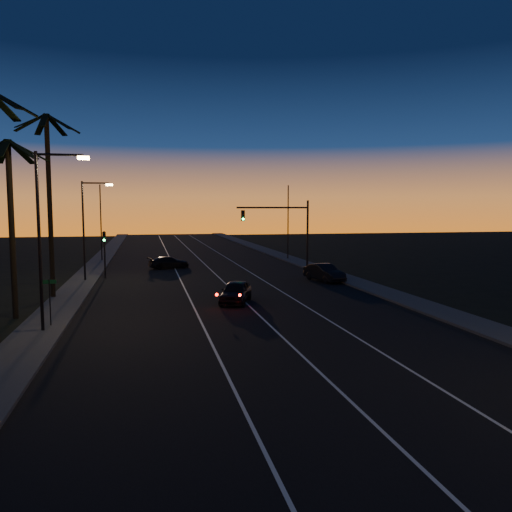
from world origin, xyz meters
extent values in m
cube|color=black|center=(0.00, 30.00, 0.01)|extent=(20.00, 170.00, 0.01)
cube|color=#333331|center=(-11.20, 30.00, 0.08)|extent=(2.40, 170.00, 0.16)
cube|color=#333331|center=(11.20, 30.00, 0.08)|extent=(2.40, 170.00, 0.16)
cube|color=silver|center=(-3.00, 30.00, 0.02)|extent=(0.12, 160.00, 0.01)
cube|color=silver|center=(0.50, 30.00, 0.02)|extent=(0.12, 160.00, 0.01)
cube|color=silver|center=(4.00, 30.00, 0.02)|extent=(0.12, 160.00, 0.01)
cube|color=black|center=(-11.57, 18.26, 10.94)|extent=(2.18, 0.92, 1.18)
cube|color=black|center=(-12.16, 18.97, 10.94)|extent=(1.25, 2.12, 1.18)
cube|color=black|center=(-11.75, 17.36, 10.94)|extent=(1.95, 1.61, 1.18)
cylinder|color=black|center=(-13.20, 24.00, 5.00)|extent=(0.32, 0.32, 10.00)
cube|color=black|center=(-12.17, 24.26, 9.44)|extent=(2.18, 0.92, 1.18)
cube|color=black|center=(-12.76, 24.97, 9.44)|extent=(1.25, 2.12, 1.18)
cube|color=black|center=(-13.68, 24.94, 9.44)|extent=(1.34, 2.09, 1.18)
cube|color=black|center=(-13.17, 22.94, 9.44)|extent=(0.45, 2.16, 1.18)
cube|color=black|center=(-12.35, 23.36, 9.44)|extent=(1.95, 1.61, 1.18)
cylinder|color=black|center=(-12.20, 30.00, 6.25)|extent=(0.32, 0.32, 12.50)
cube|color=black|center=(-11.17, 30.26, 11.94)|extent=(2.18, 0.92, 1.18)
cube|color=black|center=(-11.76, 30.97, 11.94)|extent=(1.25, 2.12, 1.18)
cube|color=black|center=(-12.68, 30.94, 11.94)|extent=(1.34, 2.09, 1.18)
cube|color=black|center=(-13.24, 30.21, 11.94)|extent=(2.18, 0.82, 1.18)
cube|color=black|center=(-13.01, 29.32, 11.94)|extent=(1.90, 1.69, 1.18)
cube|color=black|center=(-12.17, 28.94, 11.94)|extent=(0.45, 2.16, 1.18)
cube|color=black|center=(-11.35, 29.36, 11.94)|extent=(1.95, 1.61, 1.18)
cylinder|color=black|center=(-11.00, 20.00, 4.50)|extent=(0.16, 0.16, 9.00)
cylinder|color=black|center=(-9.90, 20.00, 8.85)|extent=(2.20, 0.12, 0.12)
cube|color=#E8AB5D|center=(-8.80, 20.00, 8.72)|extent=(0.55, 0.26, 0.16)
cylinder|color=black|center=(-11.00, 38.00, 4.25)|extent=(0.16, 0.16, 8.50)
cylinder|color=black|center=(-9.90, 38.00, 8.35)|extent=(2.20, 0.12, 0.12)
cube|color=#E8AB5D|center=(-8.80, 38.00, 8.22)|extent=(0.55, 0.26, 0.16)
cylinder|color=black|center=(-10.80, 21.00, 1.30)|extent=(0.06, 0.06, 2.60)
cube|color=#0D5020|center=(-10.80, 21.00, 2.45)|extent=(0.70, 0.03, 0.20)
cylinder|color=black|center=(9.50, 40.00, 3.50)|extent=(0.20, 0.20, 7.00)
cylinder|color=black|center=(6.00, 40.00, 6.30)|extent=(7.00, 0.16, 0.16)
cube|color=black|center=(3.10, 40.00, 5.55)|extent=(0.32, 0.28, 1.00)
sphere|color=black|center=(3.10, 39.83, 5.87)|extent=(0.20, 0.20, 0.20)
sphere|color=black|center=(3.10, 39.83, 5.55)|extent=(0.20, 0.20, 0.20)
sphere|color=#14FF59|center=(3.10, 39.83, 5.23)|extent=(0.20, 0.20, 0.20)
cylinder|color=black|center=(-9.50, 40.00, 2.10)|extent=(0.14, 0.14, 4.20)
cube|color=black|center=(-9.50, 40.00, 3.70)|extent=(0.28, 0.25, 0.90)
sphere|color=black|center=(-9.50, 39.85, 3.98)|extent=(0.18, 0.18, 0.18)
sphere|color=black|center=(-9.50, 39.85, 3.70)|extent=(0.18, 0.18, 0.18)
sphere|color=#14FF59|center=(-9.50, 39.85, 3.42)|extent=(0.18, 0.18, 0.18)
cylinder|color=black|center=(-11.00, 55.00, 4.50)|extent=(0.14, 0.14, 9.00)
cylinder|color=black|center=(11.00, 52.00, 4.50)|extent=(0.14, 0.14, 9.00)
imported|color=black|center=(-0.13, 25.91, 0.73)|extent=(3.08, 4.56, 1.44)
sphere|color=#FF0F05|center=(-1.69, 23.80, 0.96)|extent=(0.18, 0.18, 0.18)
sphere|color=#FF0F05|center=(-0.34, 23.30, 0.96)|extent=(0.18, 0.18, 0.18)
imported|color=black|center=(9.00, 33.87, 0.75)|extent=(2.56, 4.70, 1.47)
imported|color=black|center=(-3.58, 45.97, 0.63)|extent=(4.57, 2.78, 1.24)
camera|label=1|loc=(-5.86, -6.22, 6.24)|focal=35.00mm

